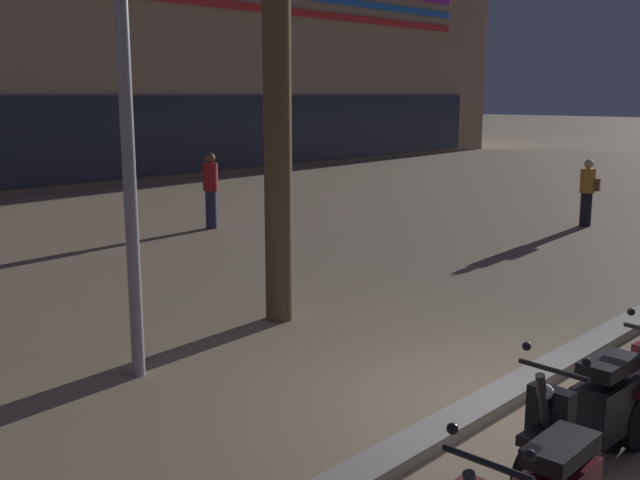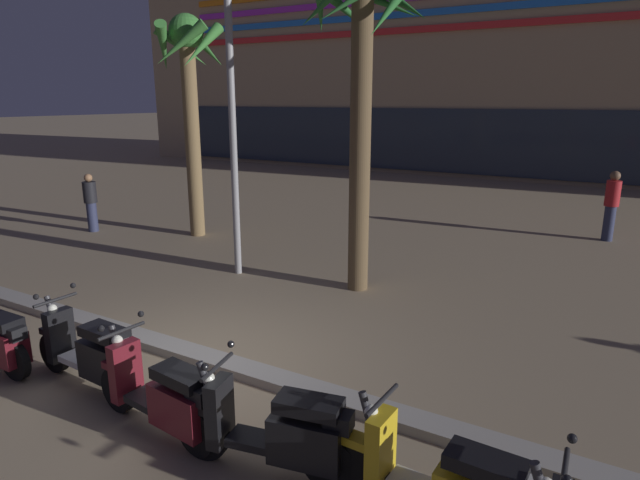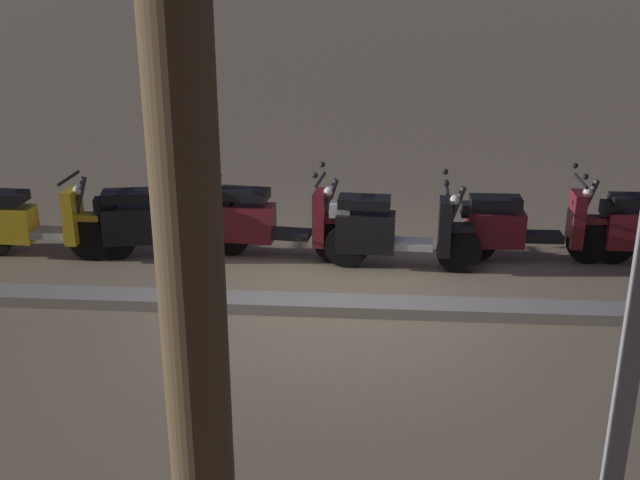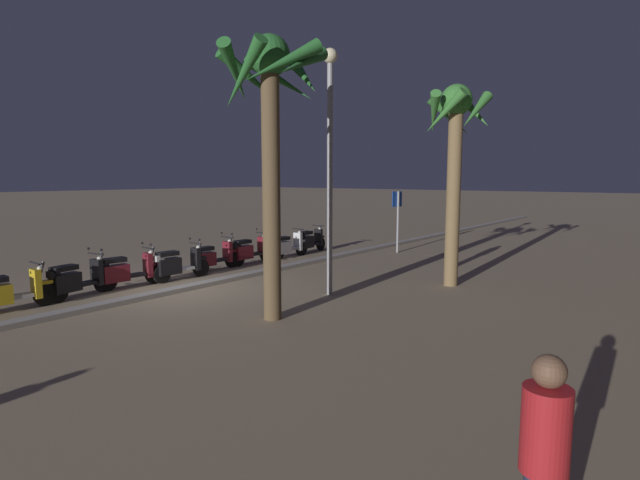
% 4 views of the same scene
% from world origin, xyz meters
% --- Properties ---
extents(ground_plane, '(200.00, 200.00, 0.00)m').
position_xyz_m(ground_plane, '(0.00, 0.00, 0.00)').
color(ground_plane, '#9E896B').
extents(curb_strip, '(60.00, 0.36, 0.12)m').
position_xyz_m(curb_strip, '(0.00, 0.12, 0.06)').
color(curb_strip, '#ADA89E').
rests_on(curb_strip, ground).
extents(scooter_black_last_in_row, '(1.83, 0.56, 1.17)m').
position_xyz_m(scooter_black_last_in_row, '(-0.59, -1.08, 0.47)').
color(scooter_black_last_in_row, black).
rests_on(scooter_black_last_in_row, ground).
extents(pedestrian_window_shopping, '(0.34, 0.46, 1.56)m').
position_xyz_m(pedestrian_window_shopping, '(10.57, 3.90, 0.82)').
color(pedestrian_window_shopping, black).
rests_on(pedestrian_window_shopping, ground).
extents(pedestrian_by_palm_tree, '(0.34, 0.34, 1.74)m').
position_xyz_m(pedestrian_by_palm_tree, '(4.39, 10.04, 0.92)').
color(pedestrian_by_palm_tree, '#2D3351').
rests_on(pedestrian_by_palm_tree, ground).
extents(street_lamp, '(0.36, 0.36, 6.01)m').
position_xyz_m(street_lamp, '(-1.93, 3.38, 3.72)').
color(street_lamp, '#939399').
rests_on(street_lamp, ground).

